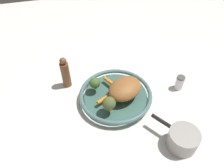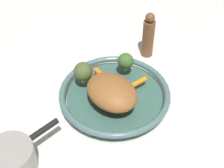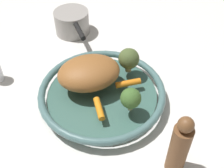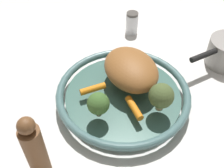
% 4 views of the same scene
% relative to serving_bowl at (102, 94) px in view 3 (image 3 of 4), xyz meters
% --- Properties ---
extents(ground_plane, '(2.40, 2.40, 0.00)m').
position_rel_serving_bowl_xyz_m(ground_plane, '(0.00, 0.00, -0.02)').
color(ground_plane, silver).
extents(serving_bowl, '(0.34, 0.34, 0.05)m').
position_rel_serving_bowl_xyz_m(serving_bowl, '(0.00, 0.00, 0.00)').
color(serving_bowl, '#3D665B').
rests_on(serving_bowl, ground_plane).
extents(roast_chicken_piece, '(0.21, 0.19, 0.07)m').
position_rel_serving_bowl_xyz_m(roast_chicken_piece, '(-0.04, 0.02, 0.06)').
color(roast_chicken_piece, '#965C2D').
rests_on(roast_chicken_piece, serving_bowl).
extents(baby_carrot_back, '(0.07, 0.05, 0.02)m').
position_rel_serving_bowl_xyz_m(baby_carrot_back, '(0.06, 0.03, 0.03)').
color(baby_carrot_back, orange).
rests_on(baby_carrot_back, serving_bowl).
extents(baby_carrot_center, '(0.04, 0.07, 0.02)m').
position_rel_serving_bowl_xyz_m(baby_carrot_center, '(0.01, -0.07, 0.03)').
color(baby_carrot_center, orange).
rests_on(baby_carrot_center, serving_bowl).
extents(broccoli_floret_mid, '(0.06, 0.06, 0.07)m').
position_rel_serving_bowl_xyz_m(broccoli_floret_mid, '(0.05, 0.09, 0.06)').
color(broccoli_floret_mid, tan).
rests_on(broccoli_floret_mid, serving_bowl).
extents(broccoli_floret_edge, '(0.05, 0.05, 0.06)m').
position_rel_serving_bowl_xyz_m(broccoli_floret_edge, '(0.09, -0.05, 0.06)').
color(broccoli_floret_edge, tan).
rests_on(broccoli_floret_edge, serving_bowl).
extents(pepper_mill, '(0.04, 0.04, 0.17)m').
position_rel_serving_bowl_xyz_m(pepper_mill, '(0.21, -0.16, 0.06)').
color(pepper_mill, brown).
rests_on(pepper_mill, ground_plane).
extents(saucepan, '(0.15, 0.18, 0.08)m').
position_rel_serving_bowl_xyz_m(saucepan, '(-0.19, 0.29, 0.02)').
color(saucepan, '#9E9993').
rests_on(saucepan, ground_plane).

